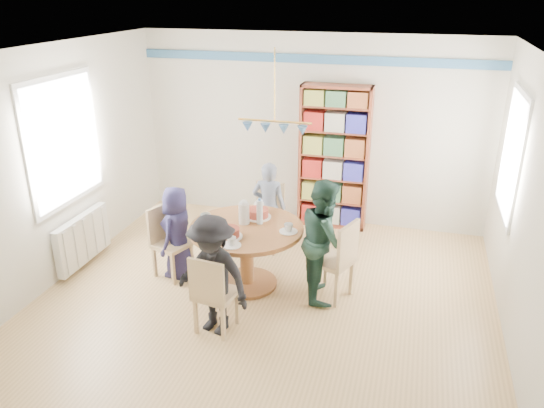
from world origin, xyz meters
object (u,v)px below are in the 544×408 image
(chair_near, at_px, (212,292))
(person_right, at_px, (325,240))
(chair_far, at_px, (268,213))
(dining_table, at_px, (247,242))
(bookshelf, at_px, (334,159))
(person_far, at_px, (269,207))
(chair_right, at_px, (339,257))
(person_near, at_px, (213,275))
(person_left, at_px, (177,232))
(chair_left, at_px, (167,238))
(radiator, at_px, (83,239))

(chair_near, bearing_deg, person_right, 47.21)
(person_right, bearing_deg, chair_far, 27.69)
(dining_table, distance_m, bookshelf, 2.12)
(dining_table, relative_size, person_far, 1.07)
(chair_right, xyz_separation_m, bookshelf, (-0.40, 1.96, 0.49))
(person_near, bearing_deg, person_left, 146.75)
(person_far, relative_size, bookshelf, 0.60)
(dining_table, distance_m, chair_near, 0.99)
(chair_left, relative_size, person_left, 0.77)
(chair_right, distance_m, chair_far, 1.51)
(chair_far, distance_m, chair_near, 2.01)
(bookshelf, bearing_deg, radiator, -143.73)
(dining_table, height_order, person_far, person_far)
(chair_near, bearing_deg, radiator, 156.55)
(chair_right, relative_size, chair_near, 1.08)
(chair_right, xyz_separation_m, chair_near, (-1.09, -0.98, -0.04))
(person_far, bearing_deg, chair_left, 41.60)
(chair_right, distance_m, chair_near, 1.47)
(dining_table, distance_m, chair_left, 1.00)
(radiator, xyz_separation_m, chair_right, (3.18, 0.08, 0.16))
(chair_near, bearing_deg, person_left, 129.88)
(chair_near, distance_m, person_left, 1.30)
(chair_right, bearing_deg, chair_near, -138.10)
(chair_near, relative_size, person_far, 0.71)
(chair_far, bearing_deg, person_far, -67.17)
(chair_right, height_order, person_far, person_far)
(chair_right, bearing_deg, person_near, -139.61)
(bookshelf, bearing_deg, chair_far, -126.99)
(person_right, bearing_deg, chair_near, 122.04)
(chair_right, height_order, person_right, person_right)
(chair_left, bearing_deg, chair_right, 0.16)
(radiator, xyz_separation_m, person_right, (3.02, 0.10, 0.34))
(chair_far, xyz_separation_m, person_near, (0.00, -1.97, 0.15))
(chair_far, relative_size, chair_near, 1.02)
(chair_right, bearing_deg, bookshelf, 101.51)
(dining_table, xyz_separation_m, person_near, (-0.04, -0.94, 0.08))
(chair_left, bearing_deg, person_near, -44.17)
(dining_table, bearing_deg, person_left, 179.05)
(chair_right, xyz_separation_m, person_right, (-0.16, 0.02, 0.18))
(person_left, relative_size, person_far, 0.92)
(chair_far, xyz_separation_m, chair_near, (0.01, -2.01, -0.01))
(chair_left, distance_m, person_far, 1.38)
(dining_table, bearing_deg, chair_left, -179.70)
(chair_far, xyz_separation_m, person_far, (0.04, -0.10, 0.12))
(chair_left, xyz_separation_m, person_near, (0.96, -0.93, 0.15))
(person_left, xyz_separation_m, person_far, (0.87, 0.92, 0.05))
(person_near, xyz_separation_m, bookshelf, (0.70, 2.90, 0.37))
(person_left, relative_size, person_near, 0.89)
(chair_near, height_order, person_right, person_right)
(radiator, relative_size, person_left, 0.89)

